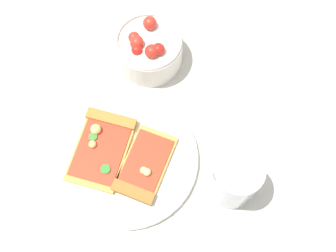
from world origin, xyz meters
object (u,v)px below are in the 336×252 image
pizza_slice_near (102,143)px  pizza_slice_far (143,169)px  salad_bowl (148,49)px  soda_glass (234,179)px  plate (128,159)px

pizza_slice_near → pizza_slice_far: (-0.06, -0.06, -0.00)m
pizza_slice_near → salad_bowl: size_ratio=1.28×
salad_bowl → pizza_slice_near: bearing=142.8°
soda_glass → pizza_slice_near: bearing=57.9°
plate → pizza_slice_near: size_ratio=1.52×
plate → soda_glass: soda_glass is taller
pizza_slice_near → soda_glass: size_ratio=1.50×
plate → pizza_slice_far: pizza_slice_far is taller
pizza_slice_far → soda_glass: (-0.06, -0.14, 0.03)m
salad_bowl → soda_glass: bearing=-164.6°
pizza_slice_near → pizza_slice_far: pizza_slice_near is taller
plate → pizza_slice_near: pizza_slice_near is taller
plate → salad_bowl: salad_bowl is taller
pizza_slice_near → salad_bowl: bearing=-37.2°
plate → pizza_slice_near: 0.05m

